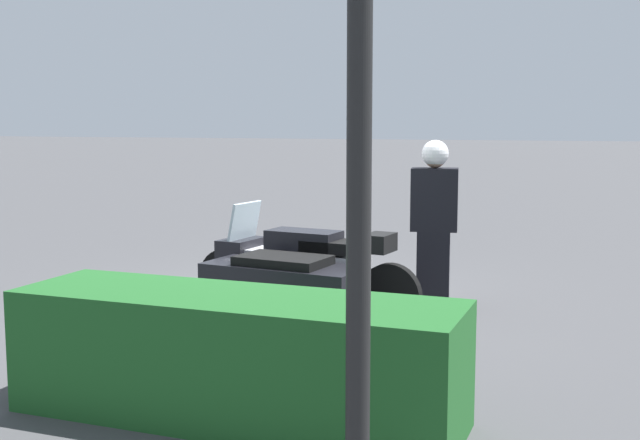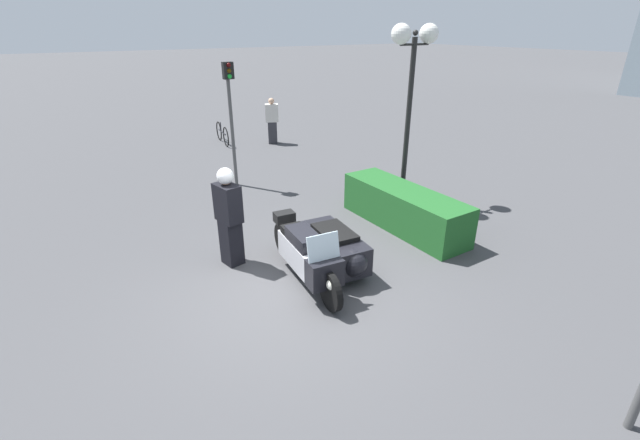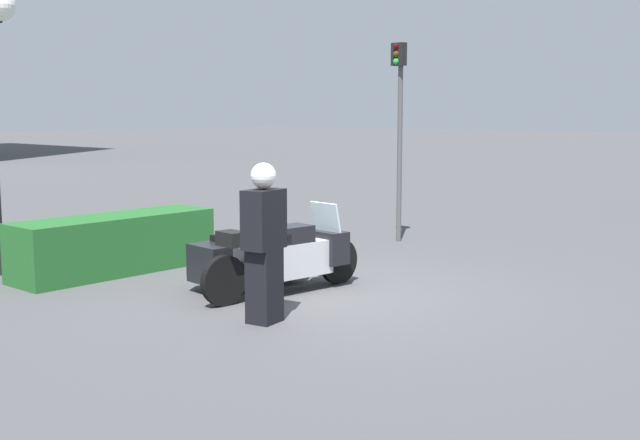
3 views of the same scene
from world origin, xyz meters
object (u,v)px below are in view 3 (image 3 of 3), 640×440
object	(u,v)px
officer_rider	(264,239)
traffic_light_near	(399,113)
police_motorcycle	(269,255)
hedge_bush_curbside	(115,244)

from	to	relation	value
officer_rider	traffic_light_near	bearing A→B (deg)	101.21
police_motorcycle	hedge_bush_curbside	distance (m)	2.60
hedge_bush_curbside	traffic_light_near	world-z (taller)	traffic_light_near
officer_rider	hedge_bush_curbside	world-z (taller)	officer_rider
police_motorcycle	officer_rider	world-z (taller)	officer_rider
police_motorcycle	traffic_light_near	xyz separation A→B (m)	(4.35, 1.06, 1.87)
police_motorcycle	traffic_light_near	world-z (taller)	traffic_light_near
hedge_bush_curbside	traffic_light_near	distance (m)	5.60
police_motorcycle	hedge_bush_curbside	bearing A→B (deg)	112.50
officer_rider	traffic_light_near	distance (m)	6.17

